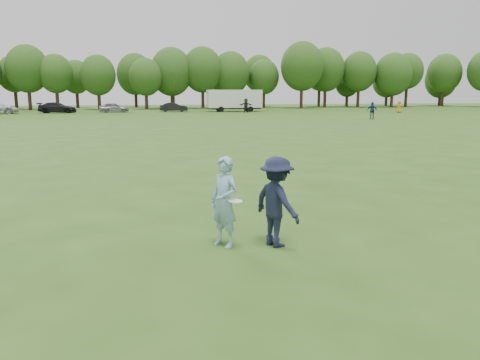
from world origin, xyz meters
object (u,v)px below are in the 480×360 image
at_px(player_far_b, 372,111).
at_px(car_e, 114,108).
at_px(thrower, 224,202).
at_px(defender, 277,202).
at_px(player_far_c, 399,107).
at_px(car_d, 57,108).
at_px(player_far_d, 246,105).
at_px(field_cone, 375,115).
at_px(car_f, 174,107).
at_px(cargo_trailer, 234,100).

height_order(player_far_b, car_e, player_far_b).
relative_size(thrower, defender, 1.00).
bearing_deg(player_far_c, car_d, 38.67).
height_order(player_far_d, car_d, player_far_d).
relative_size(defender, car_d, 0.34).
bearing_deg(player_far_b, player_far_c, 90.80).
relative_size(player_far_d, car_d, 0.39).
bearing_deg(thrower, car_e, 149.56).
bearing_deg(player_far_c, defender, 107.44).
xyz_separation_m(thrower, field_cone, (25.94, 44.19, -0.71)).
xyz_separation_m(car_f, cargo_trailer, (8.88, -1.07, 1.10)).
relative_size(thrower, car_e, 0.42).
height_order(player_far_d, car_e, player_far_d).
bearing_deg(car_f, player_far_c, -105.86).
relative_size(car_f, cargo_trailer, 0.46).
distance_m(defender, field_cone, 50.92).
bearing_deg(player_far_d, player_far_b, -52.78).
bearing_deg(player_far_c, player_far_b, 100.27).
bearing_deg(player_far_b, field_cone, 100.10).
bearing_deg(cargo_trailer, defender, -100.04).
distance_m(player_far_c, cargo_trailer, 23.54).
distance_m(thrower, field_cone, 51.24).
relative_size(player_far_c, car_f, 0.42).
relative_size(defender, player_far_d, 0.87).
bearing_deg(field_cone, car_d, 157.13).
relative_size(player_far_d, car_e, 0.48).
relative_size(car_d, cargo_trailer, 0.56).
bearing_deg(car_f, field_cone, -125.06).
height_order(player_far_c, cargo_trailer, cargo_trailer).
bearing_deg(cargo_trailer, player_far_c, -21.93).
relative_size(thrower, car_f, 0.42).
relative_size(player_far_c, car_d, 0.34).
xyz_separation_m(defender, cargo_trailer, (10.74, 60.71, 0.91)).
bearing_deg(defender, car_e, -19.46).
xyz_separation_m(thrower, defender, (0.98, -0.19, 0.00)).
distance_m(car_e, car_f, 8.53).
bearing_deg(car_d, car_e, -83.74).
relative_size(player_far_d, field_cone, 6.63).
bearing_deg(player_far_c, player_far_d, 35.25).
relative_size(defender, field_cone, 5.76).
bearing_deg(cargo_trailer, player_far_d, -73.77).
xyz_separation_m(player_far_c, car_e, (-39.19, 9.06, -0.15)).
distance_m(defender, cargo_trailer, 61.66).
relative_size(player_far_c, field_cone, 5.72).
bearing_deg(car_e, field_cone, -122.77).
bearing_deg(car_e, player_far_c, -108.06).
bearing_deg(player_far_d, car_e, 178.17).
distance_m(thrower, player_far_b, 44.38).
distance_m(defender, player_far_c, 61.29).
bearing_deg(defender, cargo_trailer, -35.69).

